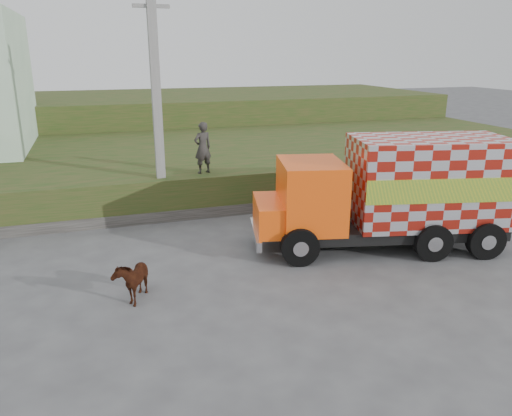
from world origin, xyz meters
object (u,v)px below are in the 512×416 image
object	(u,v)px
cargo_truck	(395,192)
pedestrian	(203,148)
cow	(132,278)
utility_pole	(157,104)

from	to	relation	value
cargo_truck	pedestrian	world-z (taller)	cargo_truck
cow	pedestrian	bearing A→B (deg)	87.32
pedestrian	cargo_truck	bearing A→B (deg)	114.66
cow	utility_pole	bearing A→B (deg)	99.51
utility_pole	cow	size ratio (longest dim) A/B	6.22
utility_pole	cow	xyz separation A→B (m)	(-1.57, -6.11, -3.53)
cargo_truck	utility_pole	bearing A→B (deg)	154.06
cargo_truck	pedestrian	size ratio (longest dim) A/B	4.22
cargo_truck	cow	size ratio (longest dim) A/B	6.15
utility_pole	cargo_truck	size ratio (longest dim) A/B	1.01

